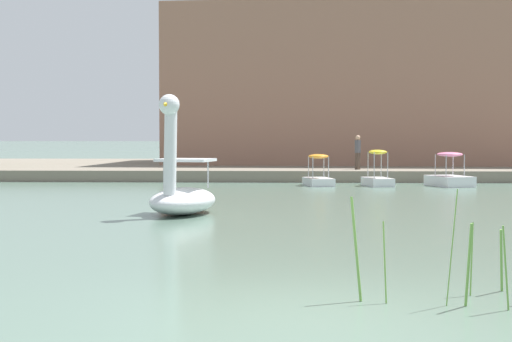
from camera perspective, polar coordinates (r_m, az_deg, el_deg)
name	(u,v)px	position (r m, az deg, el deg)	size (l,w,h in m)	color
ground_plane	(312,314)	(9.51, 4.25, -10.63)	(661.95, 661.95, 0.00)	#567060
shore_bank_far	(292,168)	(45.53, 2.68, 0.21)	(150.39, 19.35, 0.54)	slate
swan_boat	(182,192)	(21.22, -5.59, -1.57)	(2.24, 3.21, 3.29)	white
pedal_boat_orange	(318,176)	(33.78, 4.69, -0.40)	(1.41, 2.09, 1.39)	white
pedal_boat_yellow	(378,175)	(33.87, 9.09, -0.33)	(1.31, 2.07, 1.59)	white
pedal_boat_pink	(449,177)	(34.36, 14.28, -0.40)	(1.94, 2.47, 1.49)	white
tree_broadleaf_right	(464,99)	(48.51, 15.33, 5.21)	(5.37, 5.09, 6.14)	#423323
person_on_path	(358,151)	(37.80, 7.62, 1.51)	(0.30, 0.29, 1.69)	#47382D
apartment_block	(359,89)	(47.91, 7.71, 6.13)	(22.58, 11.54, 9.19)	#996B56
reed_clump_foreground	(446,259)	(10.37, 14.05, -6.41)	(2.42, 1.26, 1.51)	#669942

